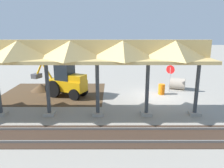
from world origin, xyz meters
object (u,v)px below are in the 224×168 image
stop_sign (170,73)px  traffic_barrel (162,89)px  backhoe (66,81)px  concrete_pipe (177,84)px

stop_sign → traffic_barrel: (0.86, 0.72, -1.31)m
backhoe → traffic_barrel: size_ratio=5.70×
stop_sign → traffic_barrel: stop_sign is taller
backhoe → concrete_pipe: 10.26m
stop_sign → backhoe: bearing=7.6°
stop_sign → concrete_pipe: 1.84m
backhoe → traffic_barrel: 8.23m
backhoe → traffic_barrel: (-8.17, -0.48, -0.82)m
stop_sign → concrete_pipe: stop_sign is taller
backhoe → stop_sign: bearing=-172.4°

